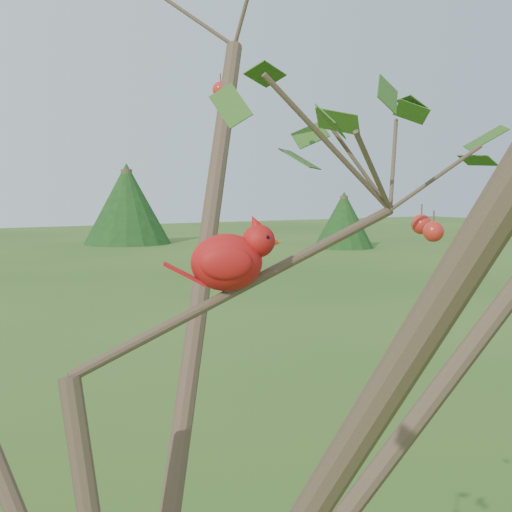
{
  "coord_description": "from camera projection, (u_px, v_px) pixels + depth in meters",
  "views": [
    {
      "loc": [
        -0.35,
        -0.97,
        2.24
      ],
      "look_at": [
        0.26,
        0.06,
        2.13
      ],
      "focal_mm": 50.0,
      "sensor_mm": 36.0,
      "label": 1
    }
  ],
  "objects": [
    {
      "name": "cardinal",
      "position": [
        231.0,
        259.0,
        1.2
      ],
      "size": [
        0.2,
        0.13,
        0.14
      ],
      "rotation": [
        0.0,
        0.0,
        -0.38
      ],
      "color": "red",
      "rests_on": "ground"
    },
    {
      "name": "crabapple_tree",
      "position": [
        144.0,
        272.0,
        1.01
      ],
      "size": [
        2.35,
        2.05,
        2.95
      ],
      "color": "#402F22",
      "rests_on": "ground"
    }
  ]
}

